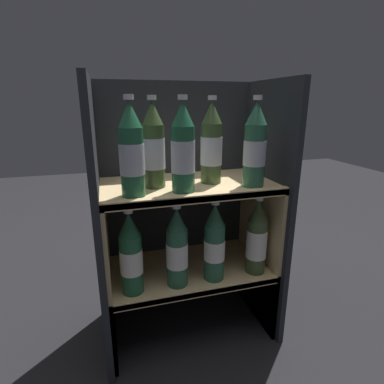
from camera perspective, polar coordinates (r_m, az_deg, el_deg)
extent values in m
plane|color=black|center=(1.16, 1.72, -28.90)|extent=(6.00, 6.00, 0.00)
cube|color=#23262B|center=(1.18, -2.87, -1.91)|extent=(0.61, 0.02, 0.90)
cube|color=#23262B|center=(1.00, -17.21, -6.25)|extent=(0.02, 0.35, 0.90)
cube|color=#23262B|center=(1.14, 13.63, -3.11)|extent=(0.02, 0.35, 0.90)
cube|color=#DBBC84|center=(1.12, -0.69, -14.38)|extent=(0.57, 0.31, 0.02)
cube|color=#DBBC84|center=(1.00, 1.63, -18.46)|extent=(0.57, 0.02, 0.03)
cube|color=#DBBC84|center=(1.16, -14.88, -21.34)|extent=(0.01, 0.31, 0.24)
cube|color=#DBBC84|center=(1.28, 11.93, -17.24)|extent=(0.01, 0.31, 0.24)
cube|color=#DBBC84|center=(0.99, -0.75, 1.26)|extent=(0.57, 0.31, 0.02)
cube|color=#DBBC84|center=(0.86, 1.80, -1.20)|extent=(0.57, 0.02, 0.03)
cube|color=#DBBC84|center=(1.08, -15.52, -14.73)|extent=(0.01, 0.31, 0.55)
cube|color=#DBBC84|center=(1.20, 12.38, -11.02)|extent=(0.01, 0.31, 0.55)
cylinder|color=#1E5638|center=(0.85, -11.33, 5.53)|extent=(0.07, 0.07, 0.19)
cylinder|color=#ADB2C1|center=(0.85, -11.36, 6.17)|extent=(0.07, 0.07, 0.09)
cone|color=#1E5638|center=(0.84, -11.85, 14.41)|extent=(0.06, 0.06, 0.07)
cylinder|color=silver|center=(0.83, -12.03, 17.30)|extent=(0.03, 0.03, 0.01)
cylinder|color=#1E5638|center=(0.87, -1.71, 6.15)|extent=(0.07, 0.07, 0.19)
cylinder|color=#ADB2C1|center=(0.87, -1.72, 6.77)|extent=(0.07, 0.07, 0.09)
cone|color=#1E5638|center=(0.86, -1.79, 14.80)|extent=(0.06, 0.06, 0.07)
cylinder|color=silver|center=(0.86, -1.81, 17.62)|extent=(0.03, 0.03, 0.01)
cylinder|color=#285B42|center=(0.96, 11.78, 6.73)|extent=(0.07, 0.07, 0.19)
cylinder|color=#ADB2C1|center=(0.95, 11.81, 7.30)|extent=(0.07, 0.07, 0.08)
cone|color=#285B42|center=(0.94, 12.27, 14.62)|extent=(0.06, 0.06, 0.07)
cylinder|color=silver|center=(0.94, 12.43, 17.18)|extent=(0.03, 0.03, 0.01)
cylinder|color=#384C28|center=(0.93, -7.28, 6.72)|extent=(0.07, 0.07, 0.19)
cylinder|color=#ADB2C1|center=(0.93, -7.31, 7.30)|extent=(0.07, 0.07, 0.09)
cone|color=#384C28|center=(0.92, -7.59, 14.80)|extent=(0.06, 0.06, 0.07)
cylinder|color=silver|center=(0.92, -7.70, 17.43)|extent=(0.03, 0.03, 0.01)
cylinder|color=#384C28|center=(0.98, 3.68, 7.29)|extent=(0.07, 0.07, 0.19)
cylinder|color=#ADB2C1|center=(0.98, 3.69, 7.84)|extent=(0.07, 0.07, 0.09)
cone|color=#384C28|center=(0.97, 3.83, 14.99)|extent=(0.06, 0.06, 0.07)
cylinder|color=silver|center=(0.97, 3.88, 17.49)|extent=(0.03, 0.03, 0.01)
cylinder|color=#1E5638|center=(0.96, -11.44, -13.25)|extent=(0.07, 0.07, 0.19)
cylinder|color=silver|center=(0.95, -11.48, -12.75)|extent=(0.07, 0.07, 0.08)
cone|color=#1E5638|center=(0.90, -11.93, -5.98)|extent=(0.06, 0.06, 0.07)
cylinder|color=silver|center=(0.89, -12.09, -3.46)|extent=(0.03, 0.03, 0.01)
cylinder|color=#285B42|center=(0.98, -2.85, -12.31)|extent=(0.07, 0.07, 0.19)
cylinder|color=silver|center=(0.97, -2.86, -11.81)|extent=(0.07, 0.07, 0.08)
cone|color=#285B42|center=(0.92, -2.96, -5.13)|extent=(0.06, 0.06, 0.07)
cylinder|color=silver|center=(0.90, -3.00, -2.65)|extent=(0.03, 0.03, 0.01)
cylinder|color=#285B42|center=(1.01, 4.25, -11.32)|extent=(0.07, 0.07, 0.19)
cylinder|color=silver|center=(1.00, 4.27, -10.84)|extent=(0.07, 0.07, 0.07)
cone|color=#285B42|center=(0.95, 4.42, -4.34)|extent=(0.06, 0.06, 0.07)
cylinder|color=silver|center=(0.94, 4.48, -1.94)|extent=(0.03, 0.03, 0.01)
cylinder|color=#384C28|center=(1.07, 12.13, -10.02)|extent=(0.07, 0.07, 0.19)
cylinder|color=silver|center=(1.06, 12.16, -9.56)|extent=(0.07, 0.07, 0.10)
cone|color=#384C28|center=(1.02, 12.58, -3.38)|extent=(0.06, 0.06, 0.07)
cylinder|color=silver|center=(1.00, 12.73, -1.11)|extent=(0.03, 0.03, 0.01)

